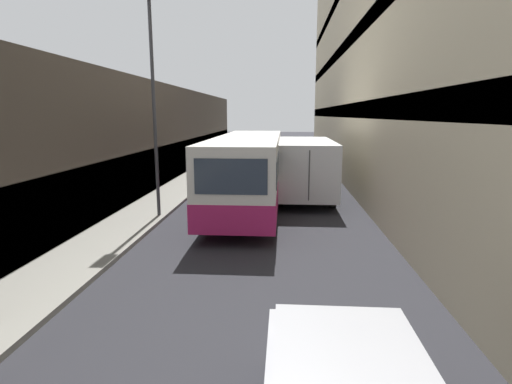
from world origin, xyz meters
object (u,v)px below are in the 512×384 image
Objects in this scene: box_truck at (304,163)px; bus at (249,169)px; street_lamp at (152,66)px; panel_van at (252,154)px.

bus is at bearing -130.19° from box_truck.
box_truck is 1.10× the size of street_lamp.
box_truck is at bearing 49.81° from bus.
panel_van is 14.69m from street_lamp.
bus is at bearing 35.16° from street_lamp.
bus is at bearing -85.87° from panel_van.
box_truck is at bearing 42.36° from street_lamp.
bus is 1.29× the size of box_truck.
box_truck is at bearing -70.16° from panel_van.
box_truck reaches higher than panel_van.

